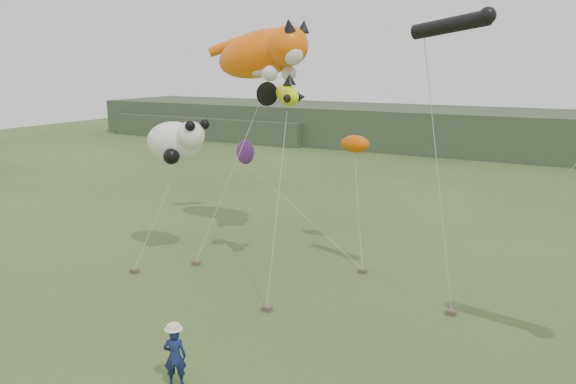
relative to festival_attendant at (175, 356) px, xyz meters
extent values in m
plane|color=#385123|center=(-0.02, 1.80, -0.82)|extent=(120.00, 120.00, 0.00)
cube|color=#2D3D28|center=(-0.02, 46.80, 1.18)|extent=(90.00, 12.00, 4.00)
cube|color=#2D3D28|center=(-30.02, 43.80, 0.43)|extent=(25.00, 8.00, 2.50)
imported|color=#131F48|center=(0.00, 0.00, 0.00)|extent=(0.72, 0.65, 1.64)
cube|color=brown|center=(-5.24, 7.58, -0.74)|extent=(0.31, 0.25, 0.16)
cube|color=brown|center=(-0.24, 5.12, -0.74)|extent=(0.31, 0.25, 0.16)
cube|color=brown|center=(5.43, 7.89, -0.74)|extent=(0.31, 0.25, 0.16)
cube|color=brown|center=(-6.87, 5.60, -0.74)|extent=(0.31, 0.25, 0.16)
cube|color=brown|center=(1.32, 10.10, -0.74)|extent=(0.31, 0.25, 0.16)
ellipsoid|color=#F26106|center=(-4.89, 12.54, 8.02)|extent=(5.06, 2.24, 3.06)
sphere|color=#F26106|center=(-2.94, 11.56, 8.31)|extent=(1.75, 1.75, 1.75)
cone|color=black|center=(-2.65, 11.07, 9.14)|extent=(0.55, 0.67, 0.66)
cone|color=black|center=(-2.46, 12.05, 9.14)|extent=(0.55, 0.63, 0.62)
sphere|color=silver|center=(-2.55, 11.27, 7.92)|extent=(0.88, 0.88, 0.88)
ellipsoid|color=silver|center=(-4.70, 12.24, 7.24)|extent=(1.72, 0.86, 0.54)
sphere|color=silver|center=(-3.53, 10.98, 7.14)|extent=(0.68, 0.68, 0.68)
sphere|color=silver|center=(-3.33, 12.34, 7.14)|extent=(0.68, 0.68, 0.68)
cylinder|color=#F26106|center=(-7.43, 13.32, 8.41)|extent=(1.82, 1.33, 1.06)
ellipsoid|color=#CBDD0D|center=(-1.25, 8.39, 6.41)|extent=(1.66, 1.38, 1.04)
cone|color=black|center=(-2.49, 8.70, 6.41)|extent=(1.12, 1.18, 0.93)
cone|color=black|center=(-1.14, 8.39, 6.98)|extent=(0.52, 0.52, 0.41)
cone|color=black|center=(-0.94, 7.87, 6.31)|extent=(0.55, 0.58, 0.41)
cone|color=black|center=(-0.94, 8.91, 6.31)|extent=(0.55, 0.58, 0.41)
cylinder|color=black|center=(4.48, 9.25, 8.80)|extent=(2.83, 1.36, 0.86)
sphere|color=black|center=(5.73, 8.81, 9.02)|extent=(0.55, 0.55, 0.55)
ellipsoid|color=white|center=(-6.75, 8.28, 4.28)|extent=(2.62, 1.74, 1.74)
sphere|color=white|center=(-5.59, 7.99, 4.67)|extent=(1.16, 1.16, 1.16)
sphere|color=black|center=(-5.30, 7.60, 5.10)|extent=(0.43, 0.43, 0.43)
sphere|color=black|center=(-5.20, 8.43, 5.10)|extent=(0.43, 0.43, 0.43)
sphere|color=black|center=(-6.27, 7.51, 3.79)|extent=(0.68, 0.68, 0.68)
sphere|color=black|center=(-7.53, 8.57, 3.89)|extent=(0.68, 0.68, 0.68)
ellipsoid|color=#D95602|center=(-0.26, 12.87, 4.07)|extent=(1.33, 0.77, 0.77)
ellipsoid|color=#572471|center=(-6.30, 13.15, 3.21)|extent=(1.00, 0.67, 1.22)
camera|label=1|loc=(9.11, -10.35, 7.51)|focal=35.00mm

